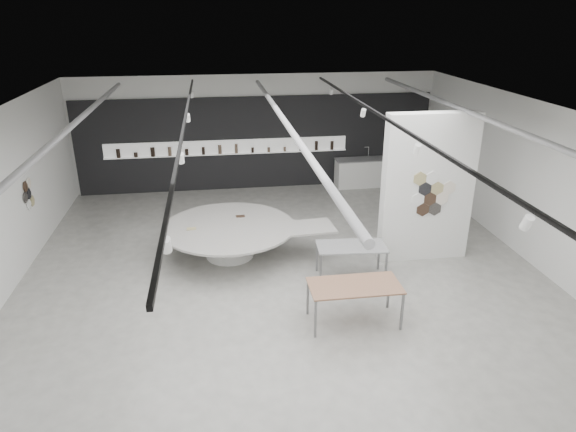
{
  "coord_description": "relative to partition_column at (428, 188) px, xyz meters",
  "views": [
    {
      "loc": [
        -1.46,
        -9.89,
        5.78
      ],
      "look_at": [
        0.18,
        1.2,
        1.21
      ],
      "focal_mm": 32.0,
      "sensor_mm": 36.0,
      "label": 1
    }
  ],
  "objects": [
    {
      "name": "room",
      "position": [
        -3.59,
        -1.0,
        0.27
      ],
      "size": [
        12.02,
        14.02,
        3.82
      ],
      "color": "#A5A39B",
      "rests_on": "ground"
    },
    {
      "name": "back_wall_display",
      "position": [
        -3.58,
        5.94,
        -0.26
      ],
      "size": [
        11.8,
        0.27,
        3.1
      ],
      "color": "black",
      "rests_on": "ground"
    },
    {
      "name": "partition_column",
      "position": [
        0.0,
        0.0,
        0.0
      ],
      "size": [
        2.2,
        0.38,
        3.6
      ],
      "color": "white",
      "rests_on": "ground"
    },
    {
      "name": "display_island",
      "position": [
        -4.64,
        0.72,
        -1.26
      ],
      "size": [
        4.3,
        3.46,
        0.83
      ],
      "rotation": [
        0.0,
        0.0,
        0.07
      ],
      "color": "white",
      "rests_on": "ground"
    },
    {
      "name": "sample_table_wood",
      "position": [
        -2.42,
        -2.54,
        -1.03
      ],
      "size": [
        1.77,
        0.89,
        0.83
      ],
      "rotation": [
        0.0,
        0.0,
        -0.0
      ],
      "color": "#8F634A",
      "rests_on": "ground"
    },
    {
      "name": "sample_table_stone",
      "position": [
        -2.01,
        -0.77,
        -1.07
      ],
      "size": [
        1.61,
        0.9,
        0.8
      ],
      "rotation": [
        0.0,
        0.0,
        -0.08
      ],
      "color": "gray",
      "rests_on": "ground"
    },
    {
      "name": "kitchen_counter",
      "position": [
        -0.02,
        5.52,
        -1.31
      ],
      "size": [
        1.73,
        0.72,
        1.35
      ],
      "rotation": [
        0.0,
        0.0,
        0.03
      ],
      "color": "white",
      "rests_on": "ground"
    }
  ]
}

